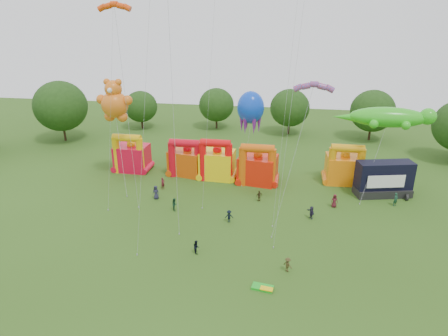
% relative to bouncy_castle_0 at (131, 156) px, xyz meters
% --- Properties ---
extents(ground, '(160.00, 160.00, 0.00)m').
position_rel_bouncy_castle_0_xyz_m(ground, '(17.30, -29.23, -2.48)').
color(ground, '#2C4D15').
rests_on(ground, ground).
extents(tree_ring, '(121.87, 123.95, 12.07)m').
position_rel_bouncy_castle_0_xyz_m(tree_ring, '(16.14, -28.63, 3.78)').
color(tree_ring, '#352314').
rests_on(tree_ring, ground).
extents(bouncy_castle_0, '(5.25, 4.26, 6.54)m').
position_rel_bouncy_castle_0_xyz_m(bouncy_castle_0, '(0.00, 0.00, 0.00)').
color(bouncy_castle_0, red).
rests_on(bouncy_castle_0, ground).
extents(bouncy_castle_1, '(6.22, 5.42, 6.21)m').
position_rel_bouncy_castle_0_xyz_m(bouncy_castle_1, '(9.42, -0.08, -0.13)').
color(bouncy_castle_1, '#D04A0B').
rests_on(bouncy_castle_1, ground).
extents(bouncy_castle_2, '(5.37, 4.42, 6.72)m').
position_rel_bouncy_castle_0_xyz_m(bouncy_castle_2, '(14.41, -0.95, 0.07)').
color(bouncy_castle_2, yellow).
rests_on(bouncy_castle_2, ground).
extents(bouncy_castle_3, '(6.13, 5.23, 6.56)m').
position_rel_bouncy_castle_0_xyz_m(bouncy_castle_3, '(20.82, -1.73, 0.00)').
color(bouncy_castle_3, red).
rests_on(bouncy_castle_3, ground).
extents(bouncy_castle_4, '(5.50, 4.50, 6.52)m').
position_rel_bouncy_castle_0_xyz_m(bouncy_castle_4, '(33.80, 0.43, -0.01)').
color(bouncy_castle_4, orange).
rests_on(bouncy_castle_4, ground).
extents(stage_trailer, '(8.20, 4.66, 5.02)m').
position_rel_bouncy_castle_0_xyz_m(stage_trailer, '(38.81, -3.26, -0.07)').
color(stage_trailer, black).
rests_on(stage_trailer, ground).
extents(teddy_bear_kite, '(6.57, 9.07, 15.52)m').
position_rel_bouncy_castle_0_xyz_m(teddy_bear_kite, '(0.69, -5.44, 4.11)').
color(teddy_bear_kite, orange).
rests_on(teddy_bear_kite, ground).
extents(gecko_kite, '(13.92, 8.96, 12.25)m').
position_rel_bouncy_castle_0_xyz_m(gecko_kite, '(37.62, -2.59, 4.40)').
color(gecko_kite, green).
rests_on(gecko_kite, ground).
extents(octopus_kite, '(4.15, 7.69, 13.41)m').
position_rel_bouncy_castle_0_xyz_m(octopus_kite, '(19.11, 1.25, 6.33)').
color(octopus_kite, blue).
rests_on(octopus_kite, ground).
extents(parafoil_kites, '(27.98, 9.18, 27.68)m').
position_rel_bouncy_castle_0_xyz_m(parafoil_kites, '(16.45, -14.29, 8.89)').
color(parafoil_kites, red).
rests_on(parafoil_kites, ground).
extents(diamond_kites, '(24.62, 18.54, 43.04)m').
position_rel_bouncy_castle_0_xyz_m(diamond_kites, '(15.87, -13.45, 15.52)').
color(diamond_kites, red).
rests_on(diamond_kites, ground).
extents(folded_kite_bundle, '(2.13, 1.33, 0.31)m').
position_rel_bouncy_castle_0_xyz_m(folded_kite_bundle, '(23.53, -26.98, -2.34)').
color(folded_kite_bundle, green).
rests_on(folded_kite_bundle, ground).
extents(spectator_0, '(1.01, 0.71, 1.97)m').
position_rel_bouncy_castle_0_xyz_m(spectator_0, '(7.33, -9.83, -1.50)').
color(spectator_0, '#23223A').
rests_on(spectator_0, ground).
extents(spectator_1, '(0.71, 0.79, 1.81)m').
position_rel_bouncy_castle_0_xyz_m(spectator_1, '(7.27, -6.45, -1.58)').
color(spectator_1, '#561820').
rests_on(spectator_1, ground).
extents(spectator_2, '(0.92, 1.02, 1.71)m').
position_rel_bouncy_castle_0_xyz_m(spectator_2, '(10.84, -12.69, -1.62)').
color(spectator_2, '#183C25').
rests_on(spectator_2, ground).
extents(spectator_3, '(1.13, 0.77, 1.62)m').
position_rel_bouncy_castle_0_xyz_m(spectator_3, '(18.41, -14.75, -1.67)').
color(spectator_3, black).
rests_on(spectator_3, ground).
extents(spectator_4, '(0.99, 0.80, 1.58)m').
position_rel_bouncy_castle_0_xyz_m(spectator_4, '(21.64, -8.22, -1.69)').
color(spectator_4, '#3E3219').
rests_on(spectator_4, ground).
extents(spectator_5, '(1.15, 1.62, 1.69)m').
position_rel_bouncy_castle_0_xyz_m(spectator_5, '(28.53, -12.12, -1.64)').
color(spectator_5, '#28233B').
rests_on(spectator_5, ground).
extents(spectator_6, '(0.96, 0.68, 1.86)m').
position_rel_bouncy_castle_0_xyz_m(spectator_6, '(31.70, -8.41, -1.55)').
color(spectator_6, '#50161F').
rests_on(spectator_6, ground).
extents(spectator_7, '(0.82, 0.78, 1.89)m').
position_rel_bouncy_castle_0_xyz_m(spectator_7, '(39.88, -6.65, -1.54)').
color(spectator_7, '#193F2C').
rests_on(spectator_7, ground).
extents(spectator_8, '(0.88, 0.94, 1.54)m').
position_rel_bouncy_castle_0_xyz_m(spectator_8, '(15.94, -22.06, -1.71)').
color(spectator_8, black).
rests_on(spectator_8, ground).
extents(spectator_9, '(1.17, 1.08, 1.58)m').
position_rel_bouncy_castle_0_xyz_m(spectator_9, '(25.75, -23.83, -1.69)').
color(spectator_9, '#3E3518').
rests_on(spectator_9, ground).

